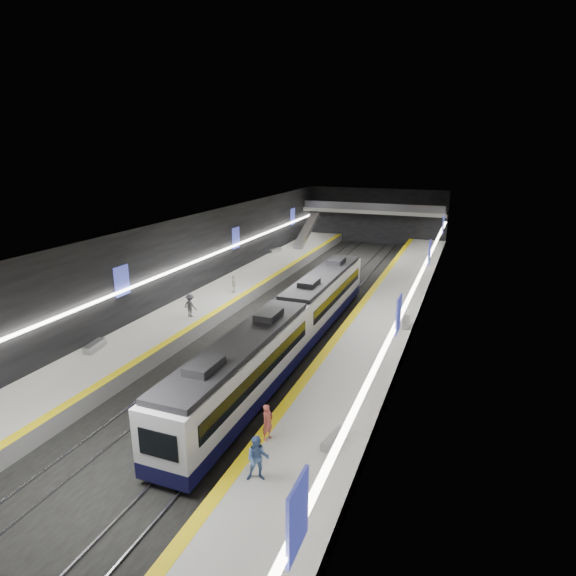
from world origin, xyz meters
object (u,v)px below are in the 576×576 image
at_px(train, 291,324).
at_px(bench_left_near, 95,346).
at_px(passenger_right_a, 268,423).
at_px(passenger_left_b, 190,306).
at_px(bench_right_far, 406,322).
at_px(escalator, 307,230).
at_px(bench_left_far, 276,250).
at_px(passenger_right_b, 258,459).
at_px(passenger_left_a, 234,284).
at_px(bench_right_near, 334,439).

bearing_deg(train, bench_left_near, -152.16).
bearing_deg(bench_left_near, passenger_right_a, -29.08).
bearing_deg(passenger_left_b, bench_right_far, -153.96).
bearing_deg(bench_left_near, escalator, 77.81).
bearing_deg(bench_right_far, bench_left_far, 127.22).
xyz_separation_m(bench_right_far, passenger_left_b, (-16.03, -4.25, 0.67)).
xyz_separation_m(bench_right_far, passenger_right_a, (-3.83, -17.08, 0.62)).
bearing_deg(bench_left_far, passenger_right_b, -49.04).
bearing_deg(passenger_left_a, bench_right_far, 58.13).
relative_size(bench_left_near, passenger_right_a, 1.11).
xyz_separation_m(bench_left_near, passenger_left_b, (2.51, 7.71, 0.68)).
bearing_deg(bench_right_near, passenger_right_a, -153.59).
height_order(bench_left_far, bench_right_far, bench_right_far).
xyz_separation_m(bench_right_near, passenger_left_a, (-14.97, 19.04, 0.61)).
height_order(bench_right_near, passenger_left_b, passenger_left_b).
distance_m(bench_left_near, passenger_right_b, 17.35).
bearing_deg(passenger_left_b, passenger_right_a, 144.76).
bearing_deg(train, passenger_left_b, 169.85).
distance_m(bench_left_far, passenger_left_b, 24.52).
bearing_deg(passenger_right_b, passenger_left_a, 97.73).
bearing_deg(bench_right_near, train, 131.95).
bearing_deg(passenger_right_b, bench_left_near, 131.29).
bearing_deg(escalator, train, -72.71).
distance_m(bench_right_near, bench_right_far, 16.33).
relative_size(bench_left_near, bench_left_far, 1.03).
bearing_deg(passenger_left_a, passenger_left_b, -23.48).
bearing_deg(escalator, bench_right_near, -69.27).
bearing_deg(bench_right_far, bench_right_near, -99.32).
height_order(passenger_right_a, passenger_left_a, passenger_right_a).
bearing_deg(passenger_left_a, passenger_right_b, 7.50).
xyz_separation_m(bench_right_near, passenger_right_b, (-2.19, -3.48, 0.76)).
relative_size(escalator, bench_left_near, 4.19).
relative_size(bench_left_far, passenger_right_a, 1.07).
bearing_deg(train, passenger_right_b, -74.26).
bearing_deg(bench_right_far, bench_left_near, -153.38).
distance_m(bench_left_far, bench_right_far, 27.64).
distance_m(passenger_right_b, passenger_left_a, 25.90).
distance_m(bench_right_far, passenger_left_b, 16.60).
distance_m(passenger_right_a, passenger_left_b, 17.71).
distance_m(escalator, passenger_left_b, 30.54).
relative_size(bench_left_far, bench_right_near, 1.08).
relative_size(bench_left_near, bench_right_far, 0.96).
distance_m(train, passenger_left_a, 12.35).
distance_m(bench_right_near, passenger_right_b, 4.18).
height_order(bench_left_far, bench_right_near, bench_left_far).
bearing_deg(bench_left_far, passenger_right_a, -48.61).
xyz_separation_m(bench_left_far, passenger_right_b, (15.93, -39.87, 0.75)).
distance_m(train, passenger_right_a, 11.66).
distance_m(bench_left_near, passenger_left_b, 8.14).
xyz_separation_m(passenger_right_a, passenger_left_a, (-12.03, 19.82, -0.05)).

